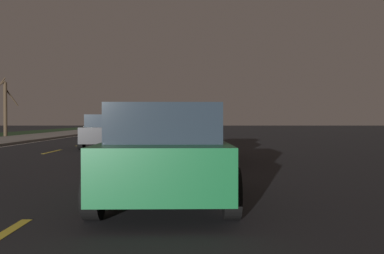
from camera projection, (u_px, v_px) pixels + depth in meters
ground at (129, 140)px, 27.97m from camera, size 144.00×144.00×0.00m
sidewalk_shoulder at (11, 139)px, 27.93m from camera, size 108.00×4.00×0.12m
lane_markings at (91, 138)px, 31.12m from camera, size 108.00×7.04×0.01m
pickup_truck at (178, 130)px, 14.09m from camera, size 5.48×2.39×1.87m
sedan_green at (167, 152)px, 7.17m from camera, size 4.43×2.07×1.54m
sedan_black at (108, 131)px, 20.54m from camera, size 4.44×2.09×1.54m
sedan_white at (185, 125)px, 41.69m from camera, size 4.44×2.09×1.54m
bare_tree_far at (5, 107)px, 34.44m from camera, size 1.96×1.65×4.61m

